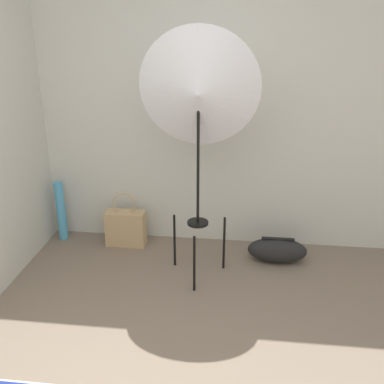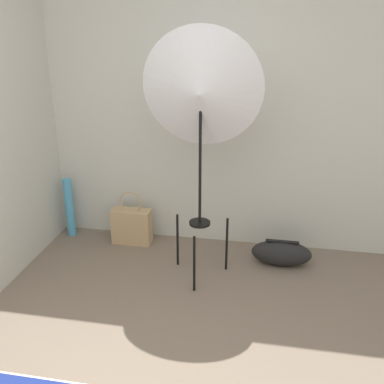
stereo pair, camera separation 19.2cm
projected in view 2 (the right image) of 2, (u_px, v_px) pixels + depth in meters
name	position (u px, v px, depth m)	size (l,w,h in m)	color
wall_back	(194.00, 99.00, 3.79)	(8.00, 0.05, 2.60)	beige
photo_umbrella	(201.00, 93.00, 3.12)	(0.88, 0.40, 1.92)	black
tote_bag	(132.00, 226.00, 4.10)	(0.35, 0.15, 0.51)	tan
duffel_bag	(281.00, 253.00, 3.75)	(0.50, 0.21, 0.22)	black
paper_roll	(70.00, 207.00, 4.21)	(0.08, 0.08, 0.56)	#4CA3D1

